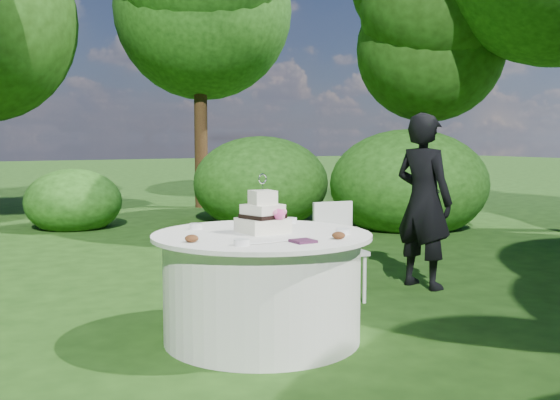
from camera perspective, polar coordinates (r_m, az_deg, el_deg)
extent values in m
plane|color=#1A3C10|center=(4.82, -1.57, -12.00)|extent=(80.00, 80.00, 0.00)
cube|color=#471E3C|center=(4.24, 2.02, -3.60)|extent=(0.14, 0.14, 0.02)
ellipsoid|color=white|center=(4.22, -1.24, -3.69)|extent=(0.48, 0.07, 0.01)
imported|color=black|center=(6.44, 12.39, -0.09)|extent=(0.51, 0.68, 1.68)
cylinder|color=silver|center=(4.73, -1.58, -7.71)|extent=(1.40, 1.40, 0.74)
cylinder|color=white|center=(4.65, -1.60, -3.09)|extent=(1.56, 1.56, 0.03)
cube|color=white|center=(4.69, -1.51, -2.22)|extent=(0.32, 0.32, 0.10)
cube|color=white|center=(4.68, -1.52, -1.00)|extent=(0.28, 0.28, 0.10)
cube|color=white|center=(4.67, -1.52, 0.22)|extent=(0.17, 0.17, 0.10)
cube|color=black|center=(4.69, -1.51, -1.43)|extent=(0.30, 0.30, 0.03)
sphere|color=#D63F8E|center=(4.61, -0.05, -1.29)|extent=(0.08, 0.08, 0.08)
cylinder|color=white|center=(4.67, -1.52, 1.13)|extent=(0.01, 0.01, 0.05)
torus|color=silver|center=(4.66, -1.52, 1.87)|extent=(0.08, 0.02, 0.08)
cube|color=silver|center=(5.83, 5.33, -4.52)|extent=(0.44, 0.44, 0.04)
cube|color=white|center=(5.95, 4.61, -1.98)|extent=(0.38, 0.10, 0.38)
cylinder|color=white|center=(5.67, 4.61, -7.16)|extent=(0.03, 0.03, 0.42)
cylinder|color=white|center=(5.81, 7.37, -6.88)|extent=(0.03, 0.03, 0.42)
cylinder|color=white|center=(5.95, 3.30, -6.57)|extent=(0.03, 0.03, 0.42)
cylinder|color=white|center=(6.08, 5.97, -6.32)|extent=(0.03, 0.03, 0.42)
cube|color=white|center=(5.73, 3.72, -3.06)|extent=(0.09, 0.35, 0.03)
cube|color=white|center=(5.89, 6.93, -2.86)|extent=(0.09, 0.35, 0.03)
cylinder|color=white|center=(4.13, -3.36, -3.69)|extent=(0.10, 0.10, 0.04)
cylinder|color=white|center=(4.91, -7.31, -2.28)|extent=(0.10, 0.10, 0.04)
cylinder|color=white|center=(5.22, 0.93, -1.77)|extent=(0.10, 0.10, 0.04)
cylinder|color=white|center=(4.62, 5.48, -2.73)|extent=(0.10, 0.10, 0.04)
ellipsoid|color=#562D16|center=(4.40, 5.12, -3.08)|extent=(0.09, 0.09, 0.05)
ellipsoid|color=#562D16|center=(4.29, -7.70, -3.34)|extent=(0.09, 0.09, 0.05)
ellipsoid|color=#562D16|center=(5.21, -0.82, -1.73)|extent=(0.09, 0.09, 0.05)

